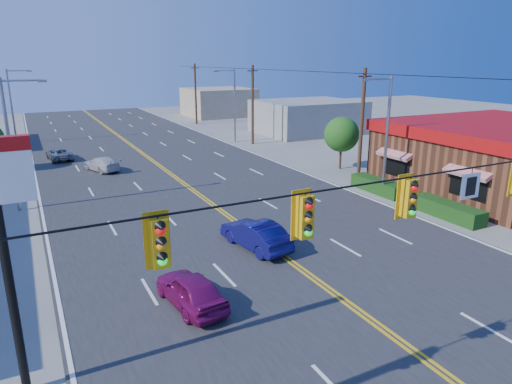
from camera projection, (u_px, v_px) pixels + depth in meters
name	position (u px, v px, depth m)	size (l,w,h in m)	color
ground	(421.00, 359.00, 14.24)	(160.00, 160.00, 0.00)	gray
road	(199.00, 195.00, 31.32)	(20.00, 120.00, 0.06)	#2D2D30
signal_span	(436.00, 211.00, 12.82)	(24.32, 0.34, 9.00)	#47301E
kfc	(500.00, 155.00, 32.53)	(16.30, 12.40, 4.70)	brown
streetlight_se	(385.00, 131.00, 29.66)	(2.55, 0.25, 8.00)	gray
streetlight_ne	(233.00, 101.00, 50.17)	(2.55, 0.25, 8.00)	gray
streetlight_sw	(13.00, 138.00, 27.06)	(2.55, 0.25, 8.00)	gray
streetlight_nw	(13.00, 102.00, 49.28)	(2.55, 0.25, 8.00)	gray
utility_pole_near	(361.00, 126.00, 33.78)	(0.28, 0.28, 8.40)	#47301E
utility_pole_mid	(253.00, 105.00, 49.16)	(0.28, 0.28, 8.40)	#47301E
utility_pole_far	(196.00, 94.00, 64.54)	(0.28, 0.28, 8.40)	#47301E
tree_kfc_rear	(342.00, 134.00, 38.12)	(2.94, 2.94, 4.41)	#47301E
bld_east_mid	(308.00, 117.00, 57.48)	(12.00, 10.00, 4.00)	gray
bld_east_far	(219.00, 102.00, 74.91)	(10.00, 10.00, 4.40)	tan
car_magenta	(191.00, 291.00, 17.05)	(1.53, 3.79, 1.29)	#810E54
car_blue	(255.00, 235.00, 22.31)	(1.48, 4.25, 1.40)	#0F0E54
car_white	(102.00, 164.00, 37.83)	(1.63, 4.01, 1.16)	beige
car_silver	(59.00, 154.00, 42.00)	(1.85, 4.02, 1.12)	gray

